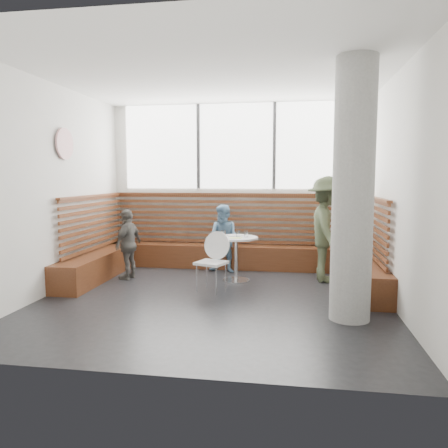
% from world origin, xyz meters
% --- Properties ---
extents(room, '(5.00, 5.00, 3.20)m').
position_xyz_m(room, '(0.00, 0.00, 1.60)').
color(room, silver).
rests_on(room, ground).
extents(booth, '(5.00, 2.50, 1.44)m').
position_xyz_m(booth, '(0.00, 1.77, 0.41)').
color(booth, '#482412').
rests_on(booth, ground).
extents(concrete_column, '(0.50, 0.50, 3.20)m').
position_xyz_m(concrete_column, '(1.85, -0.60, 1.60)').
color(concrete_column, gray).
rests_on(concrete_column, ground).
extents(wall_art, '(0.03, 0.50, 0.50)m').
position_xyz_m(wall_art, '(-2.46, 0.40, 2.30)').
color(wall_art, white).
rests_on(wall_art, room).
extents(cafe_table, '(0.74, 0.74, 0.77)m').
position_xyz_m(cafe_table, '(0.18, 1.17, 0.55)').
color(cafe_table, silver).
rests_on(cafe_table, ground).
extents(cafe_chair, '(0.44, 0.43, 0.92)m').
position_xyz_m(cafe_chair, '(-0.11, 0.50, 0.54)').
color(cafe_chair, white).
rests_on(cafe_chair, ground).
extents(adult_man, '(0.76, 1.21, 1.79)m').
position_xyz_m(adult_man, '(1.70, 1.42, 0.90)').
color(adult_man, '#3F4931').
rests_on(adult_man, ground).
extents(child_back, '(0.68, 0.57, 1.26)m').
position_xyz_m(child_back, '(-0.12, 1.84, 0.63)').
color(child_back, '#6289AA').
rests_on(child_back, ground).
extents(child_left, '(0.43, 0.76, 1.22)m').
position_xyz_m(child_left, '(-1.70, 1.06, 0.61)').
color(child_left, '#585550').
rests_on(child_left, ground).
extents(plate_near, '(0.19, 0.19, 0.01)m').
position_xyz_m(plate_near, '(0.10, 1.28, 0.77)').
color(plate_near, white).
rests_on(plate_near, cafe_table).
extents(plate_far, '(0.19, 0.19, 0.01)m').
position_xyz_m(plate_far, '(0.24, 1.34, 0.77)').
color(plate_far, white).
rests_on(plate_far, cafe_table).
extents(glass_left, '(0.08, 0.08, 0.12)m').
position_xyz_m(glass_left, '(-0.02, 1.07, 0.83)').
color(glass_left, white).
rests_on(glass_left, cafe_table).
extents(glass_mid, '(0.07, 0.07, 0.12)m').
position_xyz_m(glass_mid, '(0.22, 1.15, 0.82)').
color(glass_mid, white).
rests_on(glass_mid, cafe_table).
extents(glass_right, '(0.07, 0.07, 0.11)m').
position_xyz_m(glass_right, '(0.35, 1.19, 0.82)').
color(glass_right, white).
rests_on(glass_right, cafe_table).
extents(menu_card, '(0.21, 0.15, 0.00)m').
position_xyz_m(menu_card, '(0.19, 1.03, 0.77)').
color(menu_card, '#A5C64C').
rests_on(menu_card, cafe_table).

